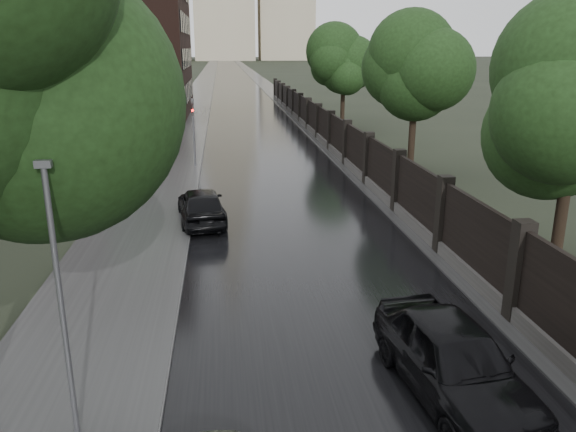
# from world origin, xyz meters

# --- Properties ---
(road) EXTENTS (8.00, 420.00, 0.02)m
(road) POSITION_xyz_m (0.00, 190.00, 0.01)
(road) COLOR black
(road) RESTS_ON ground
(sidewalk_left) EXTENTS (4.00, 420.00, 0.16)m
(sidewalk_left) POSITION_xyz_m (-6.00, 190.00, 0.08)
(sidewalk_left) COLOR #2D2D2D
(sidewalk_left) RESTS_ON ground
(verge_right) EXTENTS (3.00, 420.00, 0.08)m
(verge_right) POSITION_xyz_m (5.50, 190.00, 0.04)
(verge_right) COLOR #2D2D2D
(verge_right) RESTS_ON ground
(fence_right) EXTENTS (0.45, 75.72, 2.70)m
(fence_right) POSITION_xyz_m (4.60, 32.01, 1.01)
(fence_right) COLOR #383533
(fence_right) RESTS_ON ground
(tree_left_far) EXTENTS (4.25, 4.25, 7.39)m
(tree_left_far) POSITION_xyz_m (-8.00, 30.00, 5.24)
(tree_left_far) COLOR black
(tree_left_far) RESTS_ON ground
(tree_right_a) EXTENTS (4.08, 4.08, 7.01)m
(tree_right_a) POSITION_xyz_m (7.50, 8.00, 4.95)
(tree_right_a) COLOR black
(tree_right_a) RESTS_ON ground
(tree_right_b) EXTENTS (4.08, 4.08, 7.01)m
(tree_right_b) POSITION_xyz_m (7.50, 22.00, 4.95)
(tree_right_b) COLOR black
(tree_right_b) RESTS_ON ground
(tree_right_c) EXTENTS (4.08, 4.08, 7.01)m
(tree_right_c) POSITION_xyz_m (7.50, 40.00, 4.95)
(tree_right_c) COLOR black
(tree_right_c) RESTS_ON ground
(lamp_post) EXTENTS (0.25, 0.12, 5.11)m
(lamp_post) POSITION_xyz_m (-5.40, 1.50, 2.67)
(lamp_post) COLOR #59595E
(lamp_post) RESTS_ON ground
(traffic_light) EXTENTS (0.16, 0.32, 4.00)m
(traffic_light) POSITION_xyz_m (-4.30, 24.99, 2.40)
(traffic_light) COLOR #59595E
(traffic_light) RESTS_ON ground
(brick_building) EXTENTS (24.00, 18.00, 20.00)m
(brick_building) POSITION_xyz_m (-18.00, 52.00, 10.00)
(brick_building) COLOR black
(brick_building) RESTS_ON ground
(hatchback_left) EXTENTS (2.25, 4.51, 1.47)m
(hatchback_left) POSITION_xyz_m (-3.60, 14.39, 0.74)
(hatchback_left) COLOR black
(hatchback_left) RESTS_ON ground
(car_right_near) EXTENTS (2.40, 4.92, 1.62)m
(car_right_near) POSITION_xyz_m (1.75, 2.12, 0.81)
(car_right_near) COLOR black
(car_right_near) RESTS_ON ground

